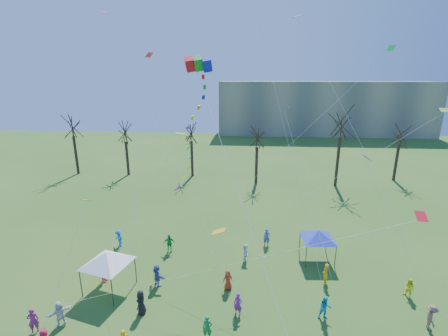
# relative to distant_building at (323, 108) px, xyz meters

# --- Properties ---
(distant_building) EXTENTS (60.00, 14.00, 15.00)m
(distant_building) POSITION_rel_distant_building_xyz_m (0.00, 0.00, 0.00)
(distant_building) COLOR gray
(distant_building) RESTS_ON ground
(bare_tree_row) EXTENTS (69.75, 9.40, 11.94)m
(bare_tree_row) POSITION_rel_distant_building_xyz_m (-20.54, -45.83, -0.31)
(bare_tree_row) COLOR black
(bare_tree_row) RESTS_ON ground
(big_box_kite) EXTENTS (4.61, 7.88, 21.05)m
(big_box_kite) POSITION_rel_distant_building_xyz_m (-25.43, -73.01, 4.66)
(big_box_kite) COLOR red
(big_box_kite) RESTS_ON ground
(canopy_tent_white) EXTENTS (4.26, 4.26, 3.31)m
(canopy_tent_white) POSITION_rel_distant_building_xyz_m (-32.36, -74.27, -4.70)
(canopy_tent_white) COLOR #3F3F44
(canopy_tent_white) RESTS_ON ground
(canopy_tent_blue) EXTENTS (3.94, 3.94, 2.96)m
(canopy_tent_blue) POSITION_rel_distant_building_xyz_m (-15.27, -68.70, -4.99)
(canopy_tent_blue) COLOR #3F3F44
(canopy_tent_blue) RESTS_ON ground
(festival_crowd) EXTENTS (27.00, 14.69, 1.84)m
(festival_crowd) POSITION_rel_distant_building_xyz_m (-23.85, -74.90, -6.63)
(festival_crowd) COLOR #E01C42
(festival_crowd) RESTS_ON ground
(small_kites_aloft) EXTENTS (29.51, 17.77, 32.63)m
(small_kites_aloft) POSITION_rel_distant_building_xyz_m (-21.14, -70.76, 6.14)
(small_kites_aloft) COLOR orange
(small_kites_aloft) RESTS_ON ground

